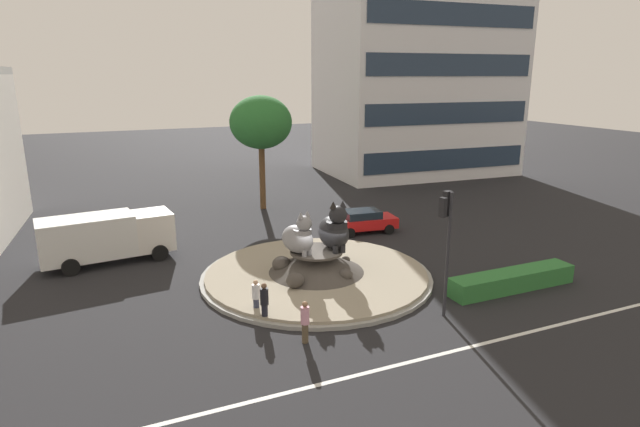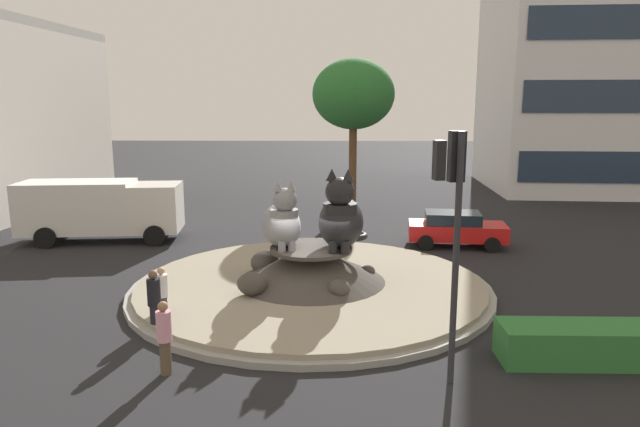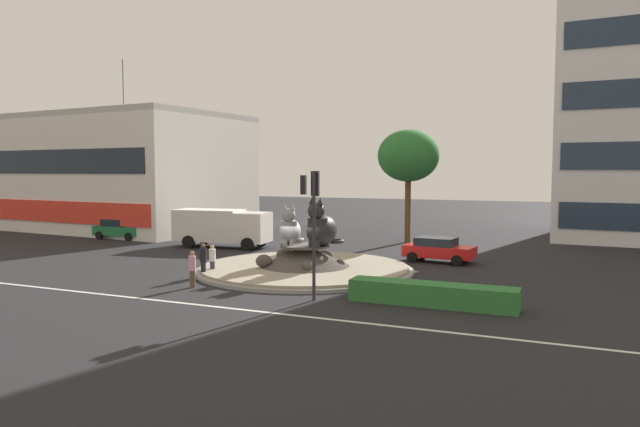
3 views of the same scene
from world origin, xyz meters
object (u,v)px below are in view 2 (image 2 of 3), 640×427
(cat_statue_black, at_px, (341,219))
(hatchback_near_shophouse, at_px, (456,228))
(cat_statue_grey, at_px, (282,222))
(broadleaf_tree_behind_island, at_px, (353,95))
(pedestrian_white_shirt, at_px, (162,293))
(traffic_light_mast, at_px, (453,203))
(pedestrian_black_shirt, at_px, (154,301))
(pedestrian_pink_shirt, at_px, (164,336))
(delivery_box_truck, at_px, (101,207))

(cat_statue_black, height_order, hatchback_near_shophouse, cat_statue_black)
(cat_statue_grey, relative_size, broadleaf_tree_behind_island, 0.29)
(pedestrian_white_shirt, bearing_deg, cat_statue_black, -62.28)
(traffic_light_mast, xyz_separation_m, pedestrian_black_shirt, (-7.15, 2.36, -3.03))
(cat_statue_black, distance_m, traffic_light_mast, 6.65)
(pedestrian_pink_shirt, xyz_separation_m, hatchback_near_shophouse, (9.01, 12.05, -0.13))
(broadleaf_tree_behind_island, xyz_separation_m, pedestrian_white_shirt, (-5.85, -17.55, -5.71))
(cat_statue_grey, relative_size, traffic_light_mast, 0.45)
(traffic_light_mast, height_order, pedestrian_white_shirt, traffic_light_mast)
(cat_statue_grey, bearing_deg, cat_statue_black, 67.52)
(pedestrian_white_shirt, xyz_separation_m, hatchback_near_shophouse, (10.01, 8.91, -0.04))
(pedestrian_black_shirt, bearing_deg, broadleaf_tree_behind_island, -141.43)
(cat_statue_black, xyz_separation_m, hatchback_near_shophouse, (5.01, 6.14, -1.62))
(pedestrian_black_shirt, bearing_deg, hatchback_near_shophouse, -169.36)
(traffic_light_mast, bearing_deg, delivery_box_truck, 36.22)
(cat_statue_black, height_order, broadleaf_tree_behind_island, broadleaf_tree_behind_island)
(cat_statue_black, xyz_separation_m, pedestrian_white_shirt, (-5.00, -2.77, -1.58))
(pedestrian_pink_shirt, distance_m, hatchback_near_shophouse, 15.04)
(cat_statue_grey, bearing_deg, hatchback_near_shophouse, 111.72)
(pedestrian_white_shirt, bearing_deg, pedestrian_black_shirt, -176.31)
(pedestrian_white_shirt, height_order, delivery_box_truck, delivery_box_truck)
(traffic_light_mast, xyz_separation_m, pedestrian_pink_shirt, (-6.23, 0.16, -3.06))
(cat_statue_black, relative_size, broadleaf_tree_behind_island, 0.32)
(broadleaf_tree_behind_island, distance_m, pedestrian_black_shirt, 20.15)
(cat_statue_grey, bearing_deg, broadleaf_tree_behind_island, 149.96)
(traffic_light_mast, relative_size, broadleaf_tree_behind_island, 0.64)
(broadleaf_tree_behind_island, height_order, pedestrian_pink_shirt, broadleaf_tree_behind_island)
(pedestrian_white_shirt, distance_m, hatchback_near_shophouse, 13.40)
(pedestrian_black_shirt, distance_m, hatchback_near_shophouse, 13.98)
(cat_statue_black, xyz_separation_m, pedestrian_black_shirt, (-4.92, -3.70, -1.46))
(cat_statue_black, bearing_deg, hatchback_near_shophouse, 145.58)
(cat_statue_black, height_order, traffic_light_mast, traffic_light_mast)
(traffic_light_mast, bearing_deg, pedestrian_black_shirt, 62.93)
(cat_statue_black, bearing_deg, traffic_light_mast, 25.02)
(cat_statue_grey, bearing_deg, pedestrian_white_shirt, -66.72)
(broadleaf_tree_behind_island, xyz_separation_m, delivery_box_truck, (-11.42, -8.05, -5.03))
(pedestrian_pink_shirt, bearing_deg, broadleaf_tree_behind_island, -98.21)
(cat_statue_grey, height_order, pedestrian_pink_shirt, cat_statue_grey)
(cat_statue_black, distance_m, broadleaf_tree_behind_island, 15.37)
(cat_statue_grey, xyz_separation_m, broadleaf_tree_behind_island, (2.74, 14.68, 4.29))
(pedestrian_black_shirt, bearing_deg, cat_statue_black, -177.12)
(broadleaf_tree_behind_island, height_order, hatchback_near_shophouse, broadleaf_tree_behind_island)
(broadleaf_tree_behind_island, relative_size, pedestrian_black_shirt, 4.83)
(pedestrian_pink_shirt, relative_size, hatchback_near_shophouse, 0.40)
(cat_statue_grey, relative_size, pedestrian_pink_shirt, 1.44)
(cat_statue_black, distance_m, pedestrian_white_shirt, 5.93)
(cat_statue_black, height_order, delivery_box_truck, cat_statue_black)
(broadleaf_tree_behind_island, relative_size, pedestrian_pink_shirt, 4.99)
(cat_statue_black, relative_size, pedestrian_black_shirt, 1.53)
(pedestrian_pink_shirt, bearing_deg, cat_statue_black, -119.11)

